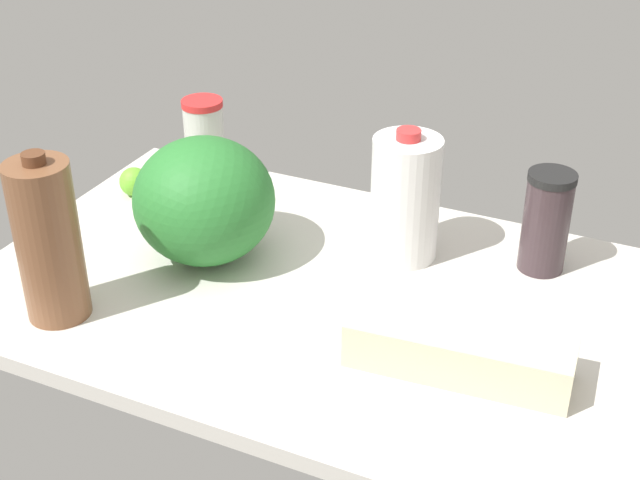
# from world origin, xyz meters

# --- Properties ---
(countertop) EXTENTS (1.20, 0.76, 0.03)m
(countertop) POSITION_xyz_m (0.00, 0.00, 0.01)
(countertop) COLOR beige
(countertop) RESTS_ON ground
(milk_jug) EXTENTS (0.12, 0.12, 0.25)m
(milk_jug) POSITION_xyz_m (0.09, 0.17, 0.15)
(milk_jug) COLOR white
(milk_jug) RESTS_ON countertop
(watermelon) EXTENTS (0.25, 0.25, 0.23)m
(watermelon) POSITION_xyz_m (-0.24, 0.02, 0.15)
(watermelon) COLOR #29752E
(watermelon) RESTS_ON countertop
(shaker_bottle) EXTENTS (0.08, 0.08, 0.19)m
(shaker_bottle) POSITION_xyz_m (0.33, 0.23, 0.12)
(shaker_bottle) COLOR #3A2B2F
(shaker_bottle) RESTS_ON countertop
(egg_carton) EXTENTS (0.35, 0.13, 0.07)m
(egg_carton) POSITION_xyz_m (0.28, -0.11, 0.07)
(egg_carton) COLOR beige
(egg_carton) RESTS_ON countertop
(chocolate_milk_jug) EXTENTS (0.10, 0.10, 0.29)m
(chocolate_milk_jug) POSITION_xyz_m (-0.36, -0.25, 0.17)
(chocolate_milk_jug) COLOR brown
(chocolate_milk_jug) RESTS_ON countertop
(tumbler_cup) EXTENTS (0.09, 0.09, 0.18)m
(tumbler_cup) POSITION_xyz_m (-0.41, 0.30, 0.12)
(tumbler_cup) COLOR silver
(tumbler_cup) RESTS_ON countertop
(lime_beside_bowl) EXTENTS (0.06, 0.06, 0.06)m
(lime_beside_bowl) POSITION_xyz_m (-0.50, 0.16, 0.06)
(lime_beside_bowl) COLOR #67B92F
(lime_beside_bowl) RESTS_ON countertop
(lemon_near_front) EXTENTS (0.07, 0.07, 0.07)m
(lemon_near_front) POSITION_xyz_m (-0.48, -0.16, 0.06)
(lemon_near_front) COLOR yellow
(lemon_near_front) RESTS_ON countertop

